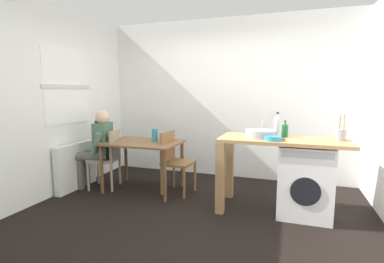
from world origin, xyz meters
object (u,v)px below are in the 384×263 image
Objects in this scene: chair_person_seat at (108,156)px; utensil_crock at (341,135)px; chair_opposite at (174,158)px; bottle_tall_green at (277,125)px; vase at (155,135)px; mixing_bowl at (273,138)px; washing_machine at (304,180)px; dining_table at (143,148)px; bottle_squat_brown at (285,130)px; seated_person at (98,145)px.

utensil_crock is (3.16, -0.03, 0.48)m from chair_person_seat.
chair_opposite is 1.53m from bottle_tall_green.
utensil_crock is 1.56× the size of vase.
utensil_crock is (0.74, 0.25, 0.04)m from mixing_bowl.
utensil_crock is (0.37, 0.05, 0.56)m from washing_machine.
washing_machine is at bearing -4.28° from dining_table.
dining_table is 1.28× the size of washing_machine.
chair_person_seat is 2.60m from bottle_squat_brown.
bottle_tall_green is 0.75m from utensil_crock.
mixing_bowl is at bearing -11.02° from dining_table.
bottle_squat_brown is at bearing 173.54° from utensil_crock.
mixing_bowl is 0.78m from utensil_crock.
washing_machine is at bearing -104.34° from seated_person.
utensil_crock is at bearing -6.46° from bottle_squat_brown.
bottle_squat_brown is at bearing -102.58° from chair_person_seat.
mixing_bowl reaches higher than vase.
chair_opposite is 1.61m from bottle_squat_brown.
bottle_squat_brown reaches higher than washing_machine.
utensil_crock reaches higher than vase.
vase reaches higher than dining_table.
chair_person_seat is 2.48m from mixing_bowl.
mixing_bowl is 1.79m from vase.
washing_machine is 4.40× the size of mixing_bowl.
washing_machine is 2.87× the size of utensil_crock.
chair_person_seat is at bearing 178.25° from washing_machine.
bottle_tall_green is at bearing 141.19° from washing_machine.
mixing_bowl is at bearing -92.60° from bottle_tall_green.
chair_person_seat is 0.79m from vase.
bottle_tall_green is at bearing 98.85° from chair_opposite.
bottle_squat_brown is (-0.25, 0.12, 0.58)m from washing_machine.
dining_table is 0.50m from chair_opposite.
chair_opposite is 0.75× the size of seated_person.
dining_table is 1.22× the size of chair_person_seat.
washing_machine is at bearing 89.43° from chair_opposite.
bottle_tall_green is (1.42, 0.05, 0.55)m from chair_opposite.
seated_person is (-1.18, -0.18, 0.16)m from chair_opposite.
bottle_squat_brown is at bearing 92.79° from chair_opposite.
utensil_crock reaches higher than mixing_bowl.
bottle_tall_green is at bearing 162.36° from utensil_crock.
chair_person_seat is 0.75× the size of seated_person.
utensil_crock is 2.48m from vase.
chair_person_seat is at bearing -75.41° from chair_opposite.
mixing_bowl is 0.65× the size of utensil_crock.
seated_person is at bearing -174.92° from bottle_tall_green.
utensil_crock is at bearing 18.73° from mixing_bowl.
bottle_tall_green is at bearing 3.36° from dining_table.
mixing_bowl is (2.43, -0.28, 0.44)m from chair_person_seat.
mixing_bowl reaches higher than washing_machine.
utensil_crock is (3.32, 0.00, 0.32)m from seated_person.
bottle_squat_brown is at bearing -101.84° from seated_person.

